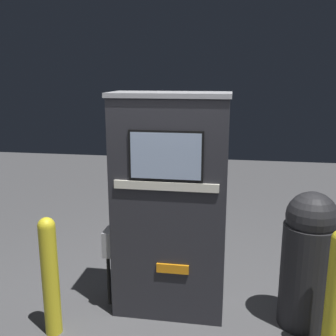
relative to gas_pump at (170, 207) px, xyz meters
The scene contains 5 objects.
ground_plane 1.03m from the gas_pump, 89.26° to the right, with size 14.00×14.00×0.00m, color #4C4C4F.
gas_pump is the anchor object (origin of this frame).
safety_bollard 1.15m from the gas_pump, 150.93° to the right, with size 0.14×0.14×1.04m.
trash_bin 1.27m from the gas_pump, ahead, with size 0.45×0.45×1.21m.
safety_bollard_far 1.48m from the gas_pump, 17.93° to the right, with size 0.14×0.14×1.05m.
Camera 1 is at (0.51, -3.05, 2.15)m, focal length 42.00 mm.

